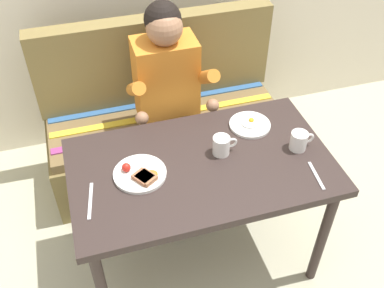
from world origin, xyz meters
The scene contains 10 objects.
ground_plane centered at (0.00, 0.00, 0.00)m, with size 8.00×8.00×0.00m, color #B4B195.
table centered at (0.00, 0.00, 0.65)m, with size 1.20×0.70×0.73m.
couch centered at (0.00, 0.76, 0.33)m, with size 1.44×0.56×1.00m.
person centered at (0.00, 0.59, 0.74)m, with size 0.45×0.61×1.21m.
plate_breakfast centered at (-0.28, 0.00, 0.74)m, with size 0.24×0.24×0.05m.
plate_eggs centered at (0.31, 0.19, 0.74)m, with size 0.21×0.21×0.04m.
coffee_mug centered at (0.11, 0.04, 0.78)m, with size 0.12×0.08×0.09m.
coffee_mug_second centered at (0.47, -0.03, 0.78)m, with size 0.12×0.08×0.09m.
fork centered at (0.46, -0.22, 0.73)m, with size 0.01×0.17×0.01m, color silver.
knife centered at (-0.51, -0.08, 0.73)m, with size 0.01×0.20×0.01m, color silver.
Camera 1 is at (-0.46, -1.38, 2.17)m, focal length 42.09 mm.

